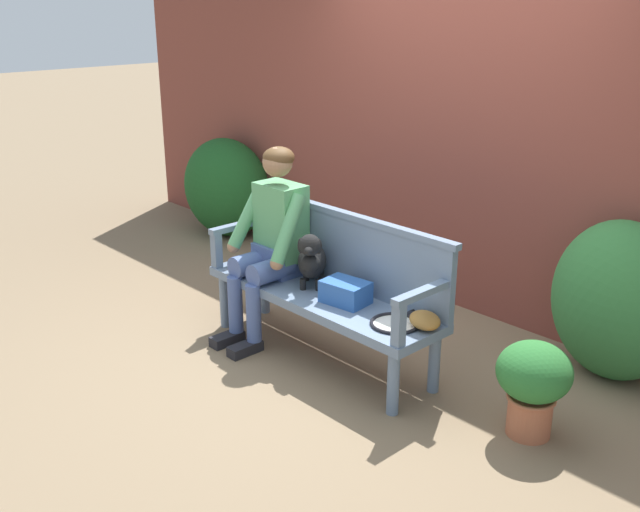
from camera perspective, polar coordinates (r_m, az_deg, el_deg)
The scene contains 14 objects.
ground_plane at distance 4.90m, azimuth 0.00°, elevation -7.74°, with size 40.00×40.00×0.00m, color #7A664C.
brick_garden_fence at distance 5.56m, azimuth 11.40°, elevation 8.92°, with size 8.00×0.30×2.50m, color brown.
hedge_bush_mid_right at distance 7.23m, azimuth -7.30°, elevation 5.31°, with size 1.00×0.71×0.96m, color #194C1E.
hedge_bush_far_right at distance 4.79m, azimuth 22.19°, elevation -3.26°, with size 0.84×0.60×1.01m, color #337538.
garden_bench at distance 4.73m, azimuth 0.00°, elevation -3.53°, with size 1.76×0.49×0.45m.
bench_backrest at distance 4.75m, azimuth 1.88°, elevation 0.64°, with size 1.80×0.06×0.50m.
bench_armrest_left_end at distance 5.19m, azimuth -7.04°, elevation 1.54°, with size 0.06×0.49×0.28m.
bench_armrest_right_end at distance 4.04m, azimuth 7.26°, elevation -3.88°, with size 0.06×0.49×0.28m.
person_seated at distance 4.93m, azimuth -3.75°, elevation 1.54°, with size 0.56×0.64×1.32m.
dog_on_bench at distance 4.73m, azimuth -0.66°, elevation -0.23°, with size 0.33×0.36×0.39m.
tennis_racket at distance 4.30m, azimuth 6.03°, elevation -5.10°, with size 0.33×0.58×0.03m.
baseball_glove at distance 4.25m, azimuth 8.15°, elevation -4.96°, with size 0.22×0.17×0.09m, color #9E6B2D.
sports_bag at distance 4.54m, azimuth 2.00°, elevation -2.82°, with size 0.28×0.20×0.14m, color #2856A3.
potted_plant at distance 4.10m, azimuth 16.24°, elevation -9.30°, with size 0.40×0.40×0.54m.
Camera 1 is at (3.17, -2.97, 2.26)m, focal length 41.18 mm.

